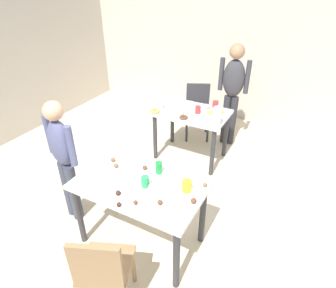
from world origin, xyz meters
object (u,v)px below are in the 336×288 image
(dining_table_far, at_px, (191,119))
(chair_near_table, at_px, (103,268))
(mixing_bowl, at_px, (160,191))
(person_girl_near, at_px, (63,154))
(pitcher_far, at_px, (217,116))
(chair_far_table, at_px, (198,108))
(person_adult_far, at_px, (233,87))
(soda_can, at_px, (159,168))
(dining_table_near, at_px, (139,193))

(dining_table_far, distance_m, chair_near_table, 2.43)
(chair_near_table, height_order, mixing_bowl, chair_near_table)
(person_girl_near, bearing_deg, pitcher_far, 53.88)
(dining_table_far, relative_size, chair_near_table, 1.15)
(chair_far_table, bearing_deg, person_adult_far, -0.42)
(person_girl_near, xyz_separation_m, soda_can, (0.96, 0.29, -0.03))
(person_adult_far, bearing_deg, chair_far_table, 179.58)
(pitcher_far, bearing_deg, dining_table_near, -98.56)
(dining_table_near, xyz_separation_m, soda_can, (0.08, 0.24, 0.17))
(person_girl_near, height_order, soda_can, person_girl_near)
(dining_table_near, relative_size, person_girl_near, 0.85)
(chair_near_table, distance_m, pitcher_far, 2.21)
(dining_table_near, relative_size, chair_near_table, 1.38)
(dining_table_far, distance_m, chair_far_table, 0.72)
(person_adult_far, height_order, pitcher_far, person_adult_far)
(chair_far_table, bearing_deg, dining_table_far, -74.44)
(chair_far_table, relative_size, pitcher_far, 3.60)
(soda_can, height_order, pitcher_far, pitcher_far)
(dining_table_near, distance_m, person_adult_far, 2.38)
(chair_far_table, bearing_deg, soda_can, -77.13)
(chair_near_table, relative_size, person_adult_far, 0.55)
(mixing_bowl, distance_m, soda_can, 0.31)
(person_girl_near, relative_size, soda_can, 11.60)
(dining_table_far, relative_size, chair_far_table, 1.15)
(person_girl_near, height_order, pitcher_far, person_girl_near)
(dining_table_far, xyz_separation_m, person_girl_near, (-0.66, -1.73, 0.21))
(chair_near_table, bearing_deg, chair_far_table, 99.86)
(pitcher_far, bearing_deg, person_girl_near, -126.12)
(dining_table_near, bearing_deg, person_girl_near, -176.72)
(dining_table_near, relative_size, dining_table_far, 1.20)
(chair_near_table, xyz_separation_m, person_girl_near, (-1.01, 0.67, 0.34))
(dining_table_far, height_order, person_girl_near, person_girl_near)
(person_girl_near, bearing_deg, chair_far_table, 78.91)
(pitcher_far, bearing_deg, chair_far_table, 124.81)
(person_girl_near, bearing_deg, person_adult_far, 67.12)
(person_adult_far, bearing_deg, dining_table_far, -117.51)
(dining_table_near, bearing_deg, chair_near_table, -79.98)
(dining_table_near, distance_m, soda_can, 0.30)
(dining_table_near, relative_size, soda_can, 9.84)
(mixing_bowl, bearing_deg, chair_near_table, -98.66)
(chair_near_table, height_order, person_girl_near, person_girl_near)
(mixing_bowl, bearing_deg, person_adult_far, 92.38)
(chair_far_table, relative_size, person_girl_near, 0.61)
(mixing_bowl, height_order, soda_can, soda_can)
(dining_table_far, xyz_separation_m, person_adult_far, (0.35, 0.68, 0.32))
(person_adult_far, height_order, mixing_bowl, person_adult_far)
(pitcher_far, bearing_deg, chair_near_table, -92.42)
(dining_table_far, xyz_separation_m, pitcher_far, (0.44, -0.22, 0.25))
(person_adult_far, bearing_deg, dining_table_near, -93.27)
(dining_table_near, height_order, chair_near_table, chair_near_table)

